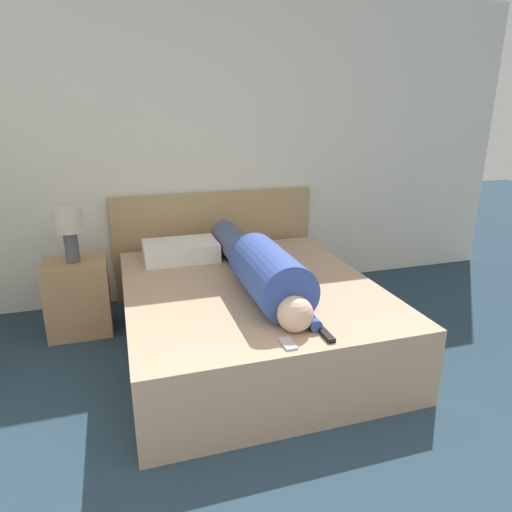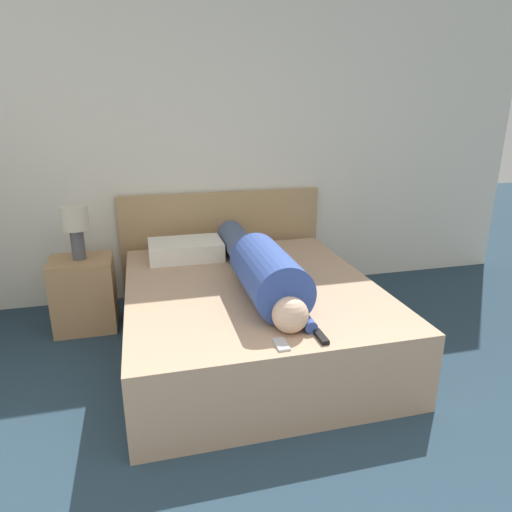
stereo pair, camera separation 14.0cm
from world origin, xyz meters
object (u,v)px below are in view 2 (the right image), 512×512
at_px(bed, 251,316).
at_px(nightstand, 84,294).
at_px(person_lying, 260,267).
at_px(cell_phone, 281,344).
at_px(tv_remote, 321,337).
at_px(table_lamp, 75,224).
at_px(pillow_near_headboard, 186,249).

xyz_separation_m(bed, nightstand, (-1.17, 0.61, 0.04)).
distance_m(nightstand, person_lying, 1.44).
xyz_separation_m(nightstand, cell_phone, (1.12, -1.48, 0.21)).
relative_size(tv_remote, cell_phone, 1.15).
xyz_separation_m(person_lying, cell_phone, (-0.09, -0.79, -0.14)).
bearing_deg(bed, table_lamp, 152.39).
distance_m(nightstand, tv_remote, 2.00).
distance_m(table_lamp, cell_phone, 1.89).
relative_size(bed, cell_phone, 15.10).
xyz_separation_m(table_lamp, cell_phone, (1.12, -1.48, -0.34)).
height_order(bed, table_lamp, table_lamp).
bearing_deg(pillow_near_headboard, nightstand, -175.24).
distance_m(pillow_near_headboard, cell_phone, 1.58).
bearing_deg(nightstand, bed, -27.61).
bearing_deg(nightstand, tv_remote, -47.38).
height_order(bed, pillow_near_headboard, pillow_near_headboard).
distance_m(bed, table_lamp, 1.45).
bearing_deg(table_lamp, bed, -27.61).
height_order(person_lying, cell_phone, person_lying).
relative_size(table_lamp, cell_phone, 3.11).
height_order(nightstand, tv_remote, nightstand).
distance_m(tv_remote, cell_phone, 0.22).
bearing_deg(cell_phone, tv_remote, 4.15).
xyz_separation_m(nightstand, tv_remote, (1.35, -1.46, 0.22)).
bearing_deg(person_lying, tv_remote, -80.26).
distance_m(person_lying, cell_phone, 0.81).
relative_size(bed, pillow_near_headboard, 3.39).
bearing_deg(pillow_near_headboard, bed, -61.07).
bearing_deg(nightstand, pillow_near_headboard, 4.76).
bearing_deg(cell_phone, nightstand, 127.19).
bearing_deg(bed, nightstand, 152.39).
bearing_deg(nightstand, table_lamp, 90.00).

